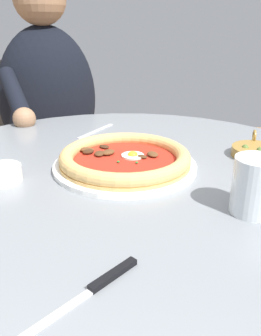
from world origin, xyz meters
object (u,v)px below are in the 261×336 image
Objects in this scene: pizza_on_plate at (125,159)px; cafe_chair_diner at (47,139)px; dining_table at (123,236)px; ramekin_capers at (2,173)px; steak_knife at (91,290)px; olive_pan at (256,151)px; fork_utensil at (96,131)px; water_glass at (255,189)px; diner_person at (53,146)px.

cafe_chair_diner is (-0.77, -0.46, -0.22)m from pizza_on_plate.
dining_table is 0.29m from ramekin_capers.
olive_pan is (-0.49, 0.29, 0.01)m from steak_knife.
dining_table is at bearing -1.05° from pizza_on_plate.
pizza_on_plate reaches higher than ramekin_capers.
ramekin_capers is 0.56× the size of olive_pan.
steak_knife is (0.34, 0.01, 0.15)m from dining_table.
ramekin_capers is 0.38m from fork_utensil.
ramekin_capers is 0.57m from olive_pan.
pizza_on_plate is 0.29m from water_glass.
water_glass reaches higher than dining_table.
diner_person is (-0.38, -0.27, -0.18)m from fork_utensil.
water_glass is at bearing 81.47° from ramekin_capers.
cafe_chair_diner is at bearing -149.10° from pizza_on_plate.
water_glass reaches higher than steak_knife.
dining_table is at bearing -178.59° from steak_knife.
ramekin_capers is at bearing -75.83° from dining_table.
ramekin_capers is at bearing 11.78° from diner_person.
steak_knife is 0.21× the size of cafe_chair_diner.
pizza_on_plate is at bearing 178.95° from dining_table.
ramekin_capers is at bearing -67.02° from pizza_on_plate.
diner_person is (-0.74, -0.15, -0.20)m from ramekin_capers.
diner_person is at bearing -144.54° from fork_utensil.
fork_utensil is 0.50m from diner_person.
olive_pan reaches higher than ramekin_capers.
ramekin_capers is at bearing -139.69° from steak_knife.
steak_knife is 1.11m from diner_person.
dining_table is 0.33m from water_glass.
pizza_on_plate is 0.32m from olive_pan.
diner_person is at bearing -150.30° from dining_table.
ramekin_capers is at bearing 14.57° from cafe_chair_diner.
pizza_on_plate is at bearing -71.01° from olive_pan.
diner_person is at bearing -148.71° from pizza_on_plate.
olive_pan is 0.89m from diner_person.
diner_person is at bearing 28.94° from cafe_chair_diner.
ramekin_capers is (0.10, -0.23, -0.00)m from pizza_on_plate.
steak_knife reaches higher than fork_utensil.
dining_table is at bearing 29.58° from cafe_chair_diner.
pizza_on_plate is 0.92m from cafe_chair_diner.
cafe_chair_diner is (-0.81, -0.46, -0.05)m from dining_table.
steak_knife is (0.21, -0.23, -0.04)m from water_glass.
olive_pan reaches higher than fork_utensil.
water_glass reaches higher than pizza_on_plate.
fork_utensil is (-0.65, -0.13, -0.00)m from steak_knife.
pizza_on_plate is 2.23× the size of olive_pan.
water_glass is 0.08× the size of diner_person.
diner_person reaches higher than fork_utensil.
ramekin_capers is 0.78m from diner_person.
pizza_on_plate reaches higher than dining_table.
cafe_chair_diner is (-0.94, -0.69, -0.24)m from water_glass.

